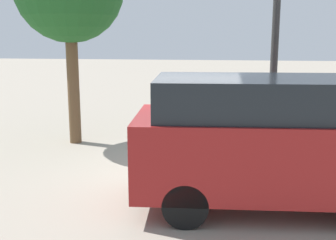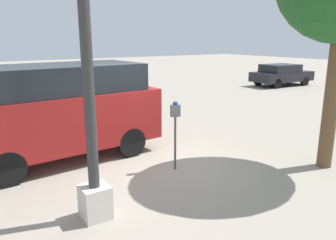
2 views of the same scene
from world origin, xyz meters
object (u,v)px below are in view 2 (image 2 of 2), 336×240
parked_van (60,109)px  parking_meter_near (175,120)px  car_distant (281,74)px  lamp_post (90,110)px

parked_van → parking_meter_near: bearing=127.7°
parking_meter_near → car_distant: 15.02m
parked_van → car_distant: size_ratio=1.16×
lamp_post → car_distant: lamp_post is taller
car_distant → lamp_post: bearing=-147.7°
parking_meter_near → lamp_post: size_ratio=0.29×
parking_meter_near → parked_van: 2.82m
lamp_post → parked_van: 3.15m
parking_meter_near → parked_van: bearing=-34.9°
parked_van → car_distant: 15.84m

